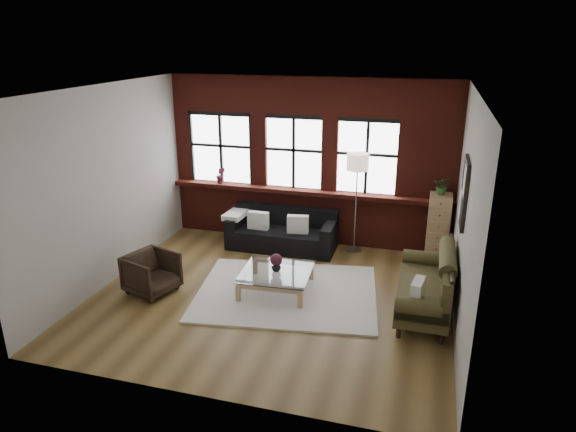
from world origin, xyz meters
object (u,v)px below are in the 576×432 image
(drawer_chest, at_px, (438,228))
(armchair, at_px, (152,273))
(vintage_settee, at_px, (424,281))
(coffee_table, at_px, (276,281))
(vase, at_px, (276,267))
(dark_sofa, at_px, (282,230))
(floor_lamp, at_px, (356,200))

(drawer_chest, bearing_deg, armchair, -150.30)
(vintage_settee, xyz_separation_m, drawer_chest, (0.18, 1.95, 0.14))
(drawer_chest, bearing_deg, coffee_table, -141.81)
(coffee_table, bearing_deg, armchair, -163.70)
(coffee_table, height_order, drawer_chest, drawer_chest)
(vintage_settee, bearing_deg, vase, 179.49)
(vintage_settee, relative_size, vase, 11.72)
(vase, bearing_deg, vintage_settee, -0.51)
(vase, relative_size, drawer_chest, 0.13)
(dark_sofa, distance_m, vase, 1.77)
(armchair, relative_size, drawer_chest, 0.57)
(drawer_chest, height_order, floor_lamp, floor_lamp)
(vase, bearing_deg, drawer_chest, 38.19)
(floor_lamp, bearing_deg, drawer_chest, -1.76)
(coffee_table, xyz_separation_m, drawer_chest, (2.45, 1.93, 0.46))
(dark_sofa, height_order, vintage_settee, vintage_settee)
(coffee_table, xyz_separation_m, floor_lamp, (0.95, 1.97, 0.85))
(floor_lamp, bearing_deg, vintage_settee, -56.38)
(coffee_table, bearing_deg, vase, 0.00)
(armchair, height_order, floor_lamp, floor_lamp)
(vase, xyz_separation_m, floor_lamp, (0.95, 1.97, 0.59))
(armchair, xyz_separation_m, vase, (1.91, 0.56, 0.11))
(vintage_settee, relative_size, coffee_table, 1.71)
(armchair, bearing_deg, floor_lamp, -30.43)
(dark_sofa, distance_m, armchair, 2.73)
(dark_sofa, height_order, vase, dark_sofa)
(dark_sofa, height_order, drawer_chest, drawer_chest)
(vase, bearing_deg, armchair, -163.70)
(dark_sofa, xyz_separation_m, coffee_table, (0.41, -1.72, -0.20))
(floor_lamp, bearing_deg, armchair, -138.43)
(dark_sofa, distance_m, drawer_chest, 2.88)
(dark_sofa, height_order, floor_lamp, floor_lamp)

